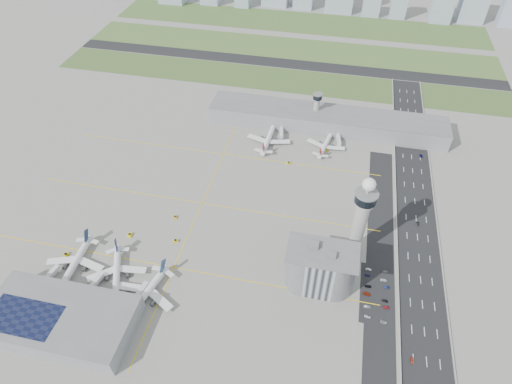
% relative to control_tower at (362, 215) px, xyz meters
% --- Properties ---
extents(ground, '(1000.00, 1000.00, 0.00)m').
position_rel_control_tower_xyz_m(ground, '(-72.00, -8.00, -35.04)').
color(ground, gray).
extents(grass_strip_0, '(480.00, 50.00, 0.08)m').
position_rel_control_tower_xyz_m(grass_strip_0, '(-92.00, 217.00, -35.00)').
color(grass_strip_0, '#455F2D').
rests_on(grass_strip_0, ground).
extents(grass_strip_1, '(480.00, 60.00, 0.08)m').
position_rel_control_tower_xyz_m(grass_strip_1, '(-92.00, 292.00, -35.00)').
color(grass_strip_1, '#496A32').
rests_on(grass_strip_1, ground).
extents(grass_strip_2, '(480.00, 70.00, 0.08)m').
position_rel_control_tower_xyz_m(grass_strip_2, '(-92.00, 372.00, -35.00)').
color(grass_strip_2, '#496731').
rests_on(grass_strip_2, ground).
extents(runway, '(480.00, 22.00, 0.10)m').
position_rel_control_tower_xyz_m(runway, '(-92.00, 254.00, -34.98)').
color(runway, black).
rests_on(runway, ground).
extents(highway, '(28.00, 500.00, 0.10)m').
position_rel_control_tower_xyz_m(highway, '(43.00, -8.00, -34.99)').
color(highway, black).
rests_on(highway, ground).
extents(barrier_left, '(0.60, 500.00, 1.20)m').
position_rel_control_tower_xyz_m(barrier_left, '(29.00, -8.00, -34.44)').
color(barrier_left, '#9E9E99').
rests_on(barrier_left, ground).
extents(barrier_right, '(0.60, 500.00, 1.20)m').
position_rel_control_tower_xyz_m(barrier_right, '(57.00, -8.00, -34.44)').
color(barrier_right, '#9E9E99').
rests_on(barrier_right, ground).
extents(landside_road, '(18.00, 260.00, 0.08)m').
position_rel_control_tower_xyz_m(landside_road, '(18.00, -18.00, -35.00)').
color(landside_road, black).
rests_on(landside_road, ground).
extents(parking_lot, '(20.00, 44.00, 0.10)m').
position_rel_control_tower_xyz_m(parking_lot, '(16.00, -30.00, -34.99)').
color(parking_lot, black).
rests_on(parking_lot, ground).
extents(taxiway_line_h_0, '(260.00, 0.60, 0.01)m').
position_rel_control_tower_xyz_m(taxiway_line_h_0, '(-112.00, -38.00, -35.04)').
color(taxiway_line_h_0, yellow).
rests_on(taxiway_line_h_0, ground).
extents(taxiway_line_h_1, '(260.00, 0.60, 0.01)m').
position_rel_control_tower_xyz_m(taxiway_line_h_1, '(-112.00, 22.00, -35.04)').
color(taxiway_line_h_1, yellow).
rests_on(taxiway_line_h_1, ground).
extents(taxiway_line_h_2, '(260.00, 0.60, 0.01)m').
position_rel_control_tower_xyz_m(taxiway_line_h_2, '(-112.00, 82.00, -35.04)').
color(taxiway_line_h_2, yellow).
rests_on(taxiway_line_h_2, ground).
extents(taxiway_line_v, '(0.60, 260.00, 0.01)m').
position_rel_control_tower_xyz_m(taxiway_line_v, '(-112.00, 22.00, -35.04)').
color(taxiway_line_v, yellow).
rests_on(taxiway_line_v, ground).
extents(control_tower, '(14.00, 14.00, 64.50)m').
position_rel_control_tower_xyz_m(control_tower, '(0.00, 0.00, 0.00)').
color(control_tower, '#ADAAA5').
rests_on(control_tower, ground).
extents(secondary_tower, '(8.60, 8.60, 31.90)m').
position_rel_control_tower_xyz_m(secondary_tower, '(-42.00, 142.00, -16.24)').
color(secondary_tower, '#ADAAA5').
rests_on(secondary_tower, ground).
extents(admin_building, '(42.00, 24.00, 33.50)m').
position_rel_control_tower_xyz_m(admin_building, '(-20.01, -30.00, -19.74)').
color(admin_building, '#B2B2B7').
rests_on(admin_building, ground).
extents(terminal_pier, '(210.00, 32.00, 15.80)m').
position_rel_control_tower_xyz_m(terminal_pier, '(-32.00, 140.00, -27.14)').
color(terminal_pier, gray).
rests_on(terminal_pier, ground).
extents(near_terminal, '(84.00, 42.00, 13.00)m').
position_rel_control_tower_xyz_m(near_terminal, '(-160.07, -90.02, -28.62)').
color(near_terminal, gray).
rests_on(near_terminal, ground).
extents(airplane_near_a, '(41.27, 47.72, 12.78)m').
position_rel_control_tower_xyz_m(airplane_near_a, '(-173.78, -51.49, -28.65)').
color(airplane_near_a, white).
rests_on(airplane_near_a, ground).
extents(airplane_near_b, '(51.64, 55.07, 12.28)m').
position_rel_control_tower_xyz_m(airplane_near_b, '(-144.30, -52.35, -28.90)').
color(airplane_near_b, white).
rests_on(airplane_near_b, ground).
extents(airplane_near_c, '(48.76, 53.85, 12.87)m').
position_rel_control_tower_xyz_m(airplane_near_c, '(-120.71, -63.66, -28.60)').
color(airplane_near_c, white).
rests_on(airplane_near_c, ground).
extents(airplane_far_a, '(40.31, 46.81, 12.67)m').
position_rel_control_tower_xyz_m(airplane_far_a, '(-78.22, 107.46, -28.70)').
color(airplane_far_a, white).
rests_on(airplane_far_a, ground).
extents(airplane_far_b, '(40.50, 45.21, 11.09)m').
position_rel_control_tower_xyz_m(airplane_far_b, '(-28.89, 110.53, -29.50)').
color(airplane_far_b, white).
rests_on(airplane_far_b, ground).
extents(jet_bridge_near_0, '(5.39, 14.31, 5.70)m').
position_rel_control_tower_xyz_m(jet_bridge_near_0, '(-185.00, -69.00, -32.19)').
color(jet_bridge_near_0, silver).
rests_on(jet_bridge_near_0, ground).
extents(jet_bridge_near_1, '(5.39, 14.31, 5.70)m').
position_rel_control_tower_xyz_m(jet_bridge_near_1, '(-155.00, -69.00, -32.19)').
color(jet_bridge_near_1, silver).
rests_on(jet_bridge_near_1, ground).
extents(jet_bridge_near_2, '(5.39, 14.31, 5.70)m').
position_rel_control_tower_xyz_m(jet_bridge_near_2, '(-125.00, -69.00, -32.19)').
color(jet_bridge_near_2, silver).
rests_on(jet_bridge_near_2, ground).
extents(jet_bridge_far_0, '(5.39, 14.31, 5.70)m').
position_rel_control_tower_xyz_m(jet_bridge_far_0, '(-70.00, 124.00, -32.19)').
color(jet_bridge_far_0, silver).
rests_on(jet_bridge_far_0, ground).
extents(jet_bridge_far_1, '(5.39, 14.31, 5.70)m').
position_rel_control_tower_xyz_m(jet_bridge_far_1, '(-20.00, 124.00, -32.19)').
color(jet_bridge_far_1, silver).
rests_on(jet_bridge_far_1, ground).
extents(tug_0, '(3.46, 4.21, 2.11)m').
position_rel_control_tower_xyz_m(tug_0, '(-185.01, -44.06, -33.98)').
color(tug_0, yellow).
rests_on(tug_0, ground).
extents(tug_1, '(2.52, 3.60, 2.06)m').
position_rel_control_tower_xyz_m(tug_1, '(-151.08, -18.96, -34.01)').
color(tug_1, '#FCEC00').
rests_on(tug_1, ground).
extents(tug_2, '(3.98, 3.49, 1.93)m').
position_rel_control_tower_xyz_m(tug_2, '(-118.46, -17.37, -34.08)').
color(tug_2, yellow).
rests_on(tug_2, ground).
extents(tug_3, '(2.89, 3.49, 1.74)m').
position_rel_control_tower_xyz_m(tug_3, '(-126.40, 3.64, -34.17)').
color(tug_3, '#F0A317').
rests_on(tug_3, ground).
extents(tug_4, '(3.84, 3.72, 1.85)m').
position_rel_control_tower_xyz_m(tug_4, '(-56.41, 81.19, -34.12)').
color(tug_4, yellow).
rests_on(tug_4, ground).
extents(tug_5, '(3.57, 2.78, 1.86)m').
position_rel_control_tower_xyz_m(tug_5, '(-27.85, 105.44, -34.11)').
color(tug_5, '#E0D000').
rests_on(tug_5, ground).
extents(car_lot_0, '(3.85, 2.03, 1.25)m').
position_rel_control_tower_xyz_m(car_lot_0, '(10.96, -47.61, -34.42)').
color(car_lot_0, white).
rests_on(car_lot_0, ground).
extents(car_lot_1, '(4.17, 2.06, 1.31)m').
position_rel_control_tower_xyz_m(car_lot_1, '(10.64, -40.89, -34.38)').
color(car_lot_1, '#A4A4A4').
rests_on(car_lot_1, ground).
extents(car_lot_2, '(4.66, 2.68, 1.22)m').
position_rel_control_tower_xyz_m(car_lot_2, '(10.08, -31.98, -34.43)').
color(car_lot_2, '#962109').
rests_on(car_lot_2, ground).
extents(car_lot_3, '(4.14, 1.95, 1.17)m').
position_rel_control_tower_xyz_m(car_lot_3, '(10.74, -26.26, -34.46)').
color(car_lot_3, black).
rests_on(car_lot_3, ground).
extents(car_lot_4, '(3.26, 1.38, 1.10)m').
position_rel_control_tower_xyz_m(car_lot_4, '(10.16, -17.78, -34.49)').
color(car_lot_4, navy).
rests_on(car_lot_4, ground).
extents(car_lot_5, '(3.72, 1.38, 1.22)m').
position_rel_control_tower_xyz_m(car_lot_5, '(10.67, -13.24, -34.43)').
color(car_lot_5, silver).
rests_on(car_lot_5, ground).
extents(car_lot_6, '(4.30, 2.45, 1.13)m').
position_rel_control_tower_xyz_m(car_lot_6, '(20.17, -49.12, -34.48)').
color(car_lot_6, '#ACADAE').
rests_on(car_lot_6, ground).
extents(car_lot_7, '(4.08, 1.73, 1.17)m').
position_rel_control_tower_xyz_m(car_lot_7, '(21.69, -38.99, -34.45)').
color(car_lot_7, '#AB1E28').
rests_on(car_lot_7, ground).
extents(car_lot_8, '(3.80, 2.03, 1.23)m').
position_rel_control_tower_xyz_m(car_lot_8, '(20.90, -34.50, -34.43)').
color(car_lot_8, black).
rests_on(car_lot_8, ground).
extents(car_lot_9, '(3.49, 1.24, 1.15)m').
position_rel_control_tower_xyz_m(car_lot_9, '(22.03, -24.62, -34.47)').
color(car_lot_9, navy).
rests_on(car_lot_9, ground).
extents(car_lot_10, '(4.19, 2.30, 1.11)m').
position_rel_control_tower_xyz_m(car_lot_10, '(20.08, -19.51, -34.49)').
color(car_lot_10, white).
rests_on(car_lot_10, ground).
extents(car_lot_11, '(3.88, 1.81, 1.10)m').
position_rel_control_tower_xyz_m(car_lot_11, '(21.06, -12.67, -34.49)').
color(car_lot_11, gray).
rests_on(car_lot_11, ground).
extents(car_hw_0, '(1.68, 3.84, 1.29)m').
position_rel_control_tower_xyz_m(car_hw_0, '(35.18, -69.26, -34.40)').
color(car_hw_0, '#B03A1E').
rests_on(car_hw_0, ground).
extents(car_hw_1, '(1.41, 3.90, 1.28)m').
position_rel_control_tower_xyz_m(car_hw_1, '(43.60, 34.11, -34.40)').
color(car_hw_1, black).
rests_on(car_hw_1, ground).
extents(car_hw_2, '(2.15, 4.38, 1.20)m').
position_rel_control_tower_xyz_m(car_hw_2, '(50.73, 114.10, -34.44)').
color(car_hw_2, '#14134D').
rests_on(car_hw_2, ground).
extents(car_hw_4, '(1.91, 3.79, 1.24)m').
position_rel_control_tower_xyz_m(car_hw_4, '(36.62, 171.13, -34.42)').
color(car_hw_4, gray).
rests_on(car_hw_4, ground).
extents(skyline_bldg_10, '(23.01, 18.41, 27.75)m').
position_rel_control_tower_xyz_m(skyline_bldg_10, '(1.27, 415.68, -21.17)').
color(skyline_bldg_10, '#9EADC1').
rests_on(skyline_bldg_10, ground).
extents(skyline_bldg_11, '(20.22, 16.18, 38.97)m').
position_rel_control_tower_xyz_m(skyline_bldg_11, '(36.28, 415.34, -15.56)').
color(skyline_bldg_11, '#9EADC1').
rests_on(skyline_bldg_11, ground).
extents(skyline_bldg_12, '(26.14, 20.92, 46.89)m').
position_rel_control_tower_xyz_m(skyline_bldg_12, '(90.17, 413.29, -11.60)').
color(skyline_bldg_12, '#9EADC1').
rests_on(skyline_bldg_12, ground).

